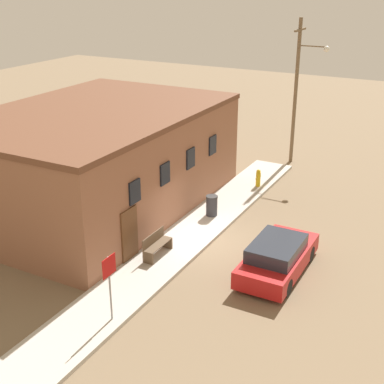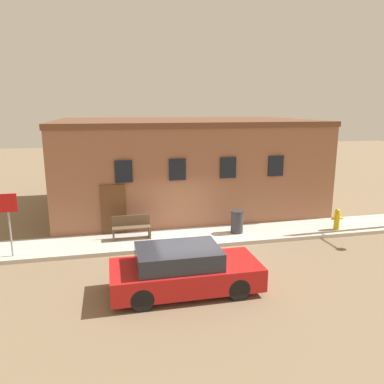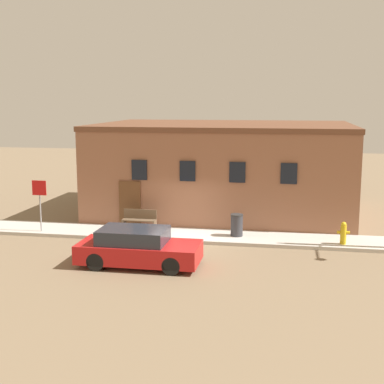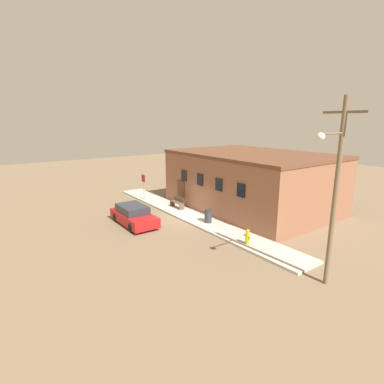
{
  "view_description": "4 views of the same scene",
  "coord_description": "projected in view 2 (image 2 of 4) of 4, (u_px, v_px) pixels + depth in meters",
  "views": [
    {
      "loc": [
        -17.55,
        -8.51,
        10.34
      ],
      "look_at": [
        0.3,
        1.08,
        1.98
      ],
      "focal_mm": 50.0,
      "sensor_mm": 36.0,
      "label": 1
    },
    {
      "loc": [
        -2.84,
        -12.99,
        5.24
      ],
      "look_at": [
        0.3,
        1.08,
        1.98
      ],
      "focal_mm": 35.0,
      "sensor_mm": 36.0,
      "label": 2
    },
    {
      "loc": [
        4.28,
        -20.84,
        5.85
      ],
      "look_at": [
        0.3,
        1.08,
        1.98
      ],
      "focal_mm": 50.0,
      "sensor_mm": 36.0,
      "label": 3
    },
    {
      "loc": [
        17.83,
        -11.51,
        7.14
      ],
      "look_at": [
        0.3,
        1.08,
        1.98
      ],
      "focal_mm": 28.0,
      "sensor_mm": 36.0,
      "label": 4
    }
  ],
  "objects": [
    {
      "name": "brick_building",
      "position": [
        183.0,
        163.0,
        20.02
      ],
      "size": [
        12.69,
        8.83,
        4.64
      ],
      "color": "#8E5B42",
      "rests_on": "ground"
    },
    {
      "name": "stop_sign",
      "position": [
        8.0,
        213.0,
        12.79
      ],
      "size": [
        0.65,
        0.06,
        2.25
      ],
      "color": "gray",
      "rests_on": "sidewalk"
    },
    {
      "name": "bench",
      "position": [
        131.0,
        227.0,
        14.82
      ],
      "size": [
        1.49,
        0.44,
        0.91
      ],
      "color": "brown",
      "rests_on": "sidewalk"
    },
    {
      "name": "parked_car",
      "position": [
        184.0,
        270.0,
        10.81
      ],
      "size": [
        4.31,
        1.85,
        1.35
      ],
      "color": "black",
      "rests_on": "ground"
    },
    {
      "name": "ground_plane",
      "position": [
        190.0,
        250.0,
        14.12
      ],
      "size": [
        80.0,
        80.0,
        0.0
      ],
      "primitive_type": "plane",
      "color": "#7A664C"
    },
    {
      "name": "trash_bin",
      "position": [
        237.0,
        222.0,
        15.5
      ],
      "size": [
        0.53,
        0.53,
        0.94
      ],
      "color": "#333338",
      "rests_on": "sidewalk"
    },
    {
      "name": "fire_hydrant",
      "position": [
        337.0,
        219.0,
        15.92
      ],
      "size": [
        0.5,
        0.24,
        0.91
      ],
      "color": "gold",
      "rests_on": "sidewalk"
    },
    {
      "name": "sidewalk",
      "position": [
        185.0,
        238.0,
        15.13
      ],
      "size": [
        20.71,
        2.15,
        0.15
      ],
      "color": "#BCB7AD",
      "rests_on": "ground"
    }
  ]
}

